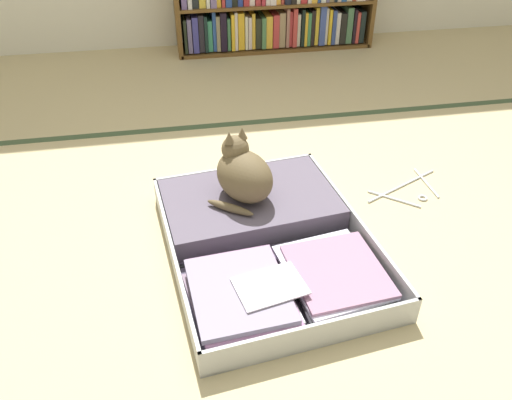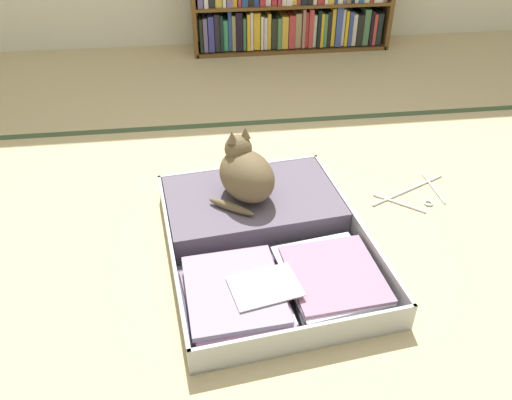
{
  "view_description": "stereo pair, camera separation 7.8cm",
  "coord_description": "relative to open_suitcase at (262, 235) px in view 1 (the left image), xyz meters",
  "views": [
    {
      "loc": [
        -0.39,
        -1.41,
        1.29
      ],
      "look_at": [
        -0.12,
        0.06,
        0.21
      ],
      "focal_mm": 35.72,
      "sensor_mm": 36.0,
      "label": 1
    },
    {
      "loc": [
        -0.31,
        -1.42,
        1.29
      ],
      "look_at": [
        -0.12,
        0.06,
        0.21
      ],
      "focal_mm": 35.72,
      "sensor_mm": 36.0,
      "label": 2
    }
  ],
  "objects": [
    {
      "name": "black_cat",
      "position": [
        -0.05,
        0.18,
        0.16
      ],
      "size": [
        0.3,
        0.32,
        0.28
      ],
      "color": "brown",
      "rests_on": "open_suitcase"
    },
    {
      "name": "open_suitcase",
      "position": [
        0.0,
        0.0,
        0.0
      ],
      "size": [
        0.82,
        1.01,
        0.11
      ],
      "color": "#B0B3B2",
      "rests_on": "ground_plane"
    },
    {
      "name": "tatami_border",
      "position": [
        0.1,
        1.01,
        -0.05
      ],
      "size": [
        4.8,
        0.05,
        0.0
      ],
      "color": "#3C5033",
      "rests_on": "ground_plane"
    },
    {
      "name": "ground_plane",
      "position": [
        0.1,
        -0.05,
        -0.05
      ],
      "size": [
        10.0,
        10.0,
        0.0
      ],
      "primitive_type": "plane",
      "color": "tan"
    },
    {
      "name": "clothes_hanger",
      "position": [
        0.71,
        0.24,
        -0.04
      ],
      "size": [
        0.39,
        0.29,
        0.01
      ],
      "color": "silver",
      "rests_on": "ground_plane"
    }
  ]
}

